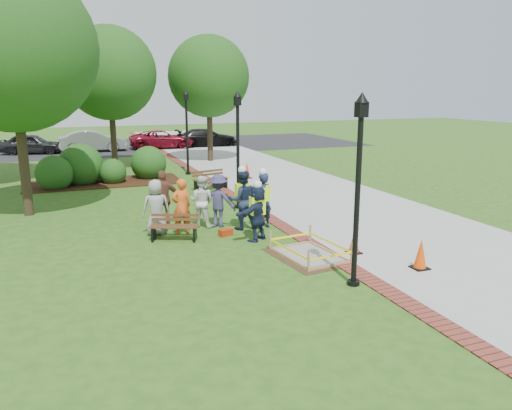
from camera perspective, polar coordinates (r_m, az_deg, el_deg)
name	(u,v)px	position (r m, az deg, el deg)	size (l,w,h in m)	color
ground	(255,252)	(13.62, -0.16, -5.35)	(100.00, 100.00, 0.00)	#285116
sidewalk	(278,179)	(24.45, 2.49, 2.98)	(6.00, 60.00, 0.02)	#9E9E99
brick_edging	(214,183)	(23.37, -4.85, 2.48)	(0.50, 60.00, 0.03)	maroon
mulch_bed	(105,183)	(24.51, -16.92, 2.47)	(7.00, 3.00, 0.05)	#381E0F
parking_lot	(130,147)	(39.58, -14.25, 6.48)	(36.00, 12.00, 0.01)	black
wet_concrete_pad	(309,248)	(13.24, 6.13, -4.91)	(1.95, 2.48, 0.55)	#47331E
bench_near	(174,232)	(14.74, -9.32, -3.10)	(1.46, 0.93, 0.75)	brown
bench_far	(211,184)	(21.95, -5.20, 2.45)	(1.63, 0.89, 0.84)	#4E391A
cone_front	(421,255)	(12.86, 18.30, -5.42)	(0.39, 0.39, 0.78)	black
cone_back	(354,242)	(13.61, 11.18, -4.13)	(0.36, 0.36, 0.70)	black
cone_far	(247,171)	(24.59, -1.03, 3.95)	(0.41, 0.41, 0.82)	black
toolbox	(226,232)	(15.06, -3.48, -3.15)	(0.40, 0.22, 0.20)	#AA2B0D
lamp_near	(358,177)	(10.95, 11.62, 3.20)	(0.28, 0.28, 4.26)	black
lamp_mid	(238,141)	(18.14, -2.09, 7.31)	(0.28, 0.28, 4.26)	black
lamp_far	(187,126)	(25.81, -7.92, 8.93)	(0.28, 0.28, 4.26)	black
tree_left	(12,48)	(18.81, -26.15, 15.82)	(5.52, 5.52, 8.39)	#3D2D1E
tree_back	(109,73)	(28.45, -16.42, 14.23)	(4.97, 4.97, 7.61)	#3D2D1E
tree_right	(209,77)	(30.57, -5.42, 14.40)	(4.81, 4.81, 7.44)	#3D2D1E
shrub_a	(56,189)	(23.78, -21.92, 1.72)	(1.61, 1.61, 1.61)	#1D4112
shrub_b	(82,184)	(24.60, -19.25, 2.29)	(2.04, 2.04, 2.04)	#1D4112
shrub_c	(114,183)	(24.34, -15.97, 2.41)	(1.25, 1.25, 1.25)	#1D4112
shrub_d	(149,178)	(25.30, -12.08, 3.02)	(1.72, 1.72, 1.72)	#1D4112
shrub_e	(110,180)	(25.26, -16.36, 2.76)	(1.06, 1.06, 1.06)	#1D4112
casual_person_a	(156,207)	(15.25, -11.35, -0.28)	(0.56, 0.38, 1.70)	#949494
casual_person_b	(181,207)	(15.19, -8.53, -0.19)	(0.59, 0.43, 1.71)	#EB561B
casual_person_c	(202,201)	(15.95, -6.20, 0.41)	(0.62, 0.60, 1.65)	white
casual_person_d	(163,199)	(16.06, -10.53, 0.68)	(0.61, 0.42, 1.83)	brown
casual_person_e	(219,201)	(15.92, -4.28, 0.49)	(0.64, 0.60, 1.68)	#38355D
hivis_worker_a	(257,211)	(14.39, 0.15, -0.66)	(0.62, 0.56, 1.78)	#17233E
hivis_worker_b	(263,199)	(15.67, 0.76, 0.73)	(0.62, 0.46, 1.93)	#1A1D46
hivis_worker_c	(242,198)	(15.56, -1.57, 0.78)	(0.63, 0.43, 2.01)	#151C38
parked_car_a	(33,154)	(37.36, -24.16, 5.36)	(4.57, 1.99, 1.49)	black
parked_car_b	(93,152)	(37.14, -18.09, 5.82)	(4.97, 2.16, 1.62)	#949598
parked_car_c	(163,148)	(37.99, -10.61, 6.39)	(4.43, 1.93, 1.44)	maroon
parked_car_d	(207,146)	(38.85, -5.65, 6.69)	(4.49, 1.95, 1.46)	black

